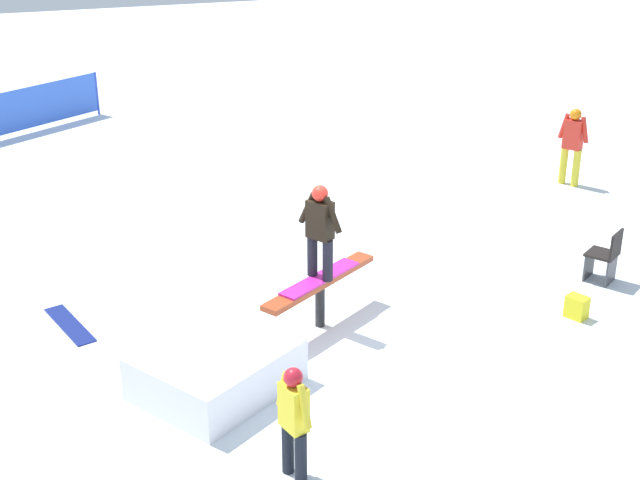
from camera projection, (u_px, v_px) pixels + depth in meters
ground_plane at (320, 325)px, 12.77m from camera, size 60.00×60.00×0.00m
rail_feature at (320, 287)px, 12.53m from camera, size 2.02×1.44×0.74m
snow_kicker_ramp at (216, 369)px, 11.14m from camera, size 2.33×2.24×0.59m
main_rider_on_rail at (320, 234)px, 12.20m from camera, size 1.40×1.02×1.40m
bystander_yellow at (294, 418)px, 9.36m from camera, size 0.28×0.62×1.37m
bystander_red at (573, 142)px, 17.86m from camera, size 0.41×0.61×1.59m
loose_snowboard_navy at (70, 325)px, 12.77m from camera, size 0.64×1.34×0.02m
folding_chair at (605, 257)px, 13.93m from camera, size 0.61×0.61×0.88m
backpack_on_snow at (577, 307)px, 12.93m from camera, size 0.33×0.36×0.34m
safety_fence at (19, 110)px, 21.20m from camera, size 3.96×2.57×1.10m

